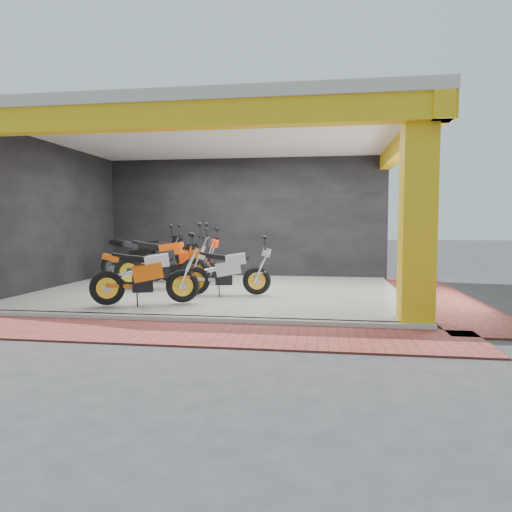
% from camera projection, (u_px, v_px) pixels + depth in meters
% --- Properties ---
extents(ground, '(80.00, 80.00, 0.00)m').
position_uv_depth(ground, '(196.00, 310.00, 8.43)').
color(ground, '#2D2D30').
rests_on(ground, ground).
extents(showroom_floor, '(8.00, 6.00, 0.10)m').
position_uv_depth(showroom_floor, '(220.00, 292.00, 10.40)').
color(showroom_floor, silver).
rests_on(showroom_floor, ground).
extents(showroom_ceiling, '(8.40, 6.40, 0.20)m').
position_uv_depth(showroom_ceiling, '(219.00, 134.00, 10.15)').
color(showroom_ceiling, beige).
rests_on(showroom_ceiling, corner_column).
extents(back_wall, '(8.20, 0.20, 3.50)m').
position_uv_depth(back_wall, '(243.00, 219.00, 13.34)').
color(back_wall, black).
rests_on(back_wall, ground).
extents(left_wall, '(0.20, 6.20, 3.50)m').
position_uv_depth(left_wall, '(52.00, 218.00, 10.88)').
color(left_wall, black).
rests_on(left_wall, ground).
extents(corner_column, '(0.50, 0.50, 3.50)m').
position_uv_depth(corner_column, '(417.00, 214.00, 7.03)').
color(corner_column, gold).
rests_on(corner_column, ground).
extents(header_beam_front, '(8.40, 0.30, 0.40)m').
position_uv_depth(header_beam_front, '(177.00, 116.00, 7.21)').
color(header_beam_front, gold).
rests_on(header_beam_front, corner_column).
extents(header_beam_right, '(0.30, 6.40, 0.40)m').
position_uv_depth(header_beam_right, '(405.00, 143.00, 9.60)').
color(header_beam_right, gold).
rests_on(header_beam_right, corner_column).
extents(floor_kerb, '(8.00, 0.20, 0.10)m').
position_uv_depth(floor_kerb, '(179.00, 319.00, 7.42)').
color(floor_kerb, silver).
rests_on(floor_kerb, ground).
extents(paver_front, '(9.00, 1.40, 0.03)m').
position_uv_depth(paver_front, '(162.00, 332.00, 6.65)').
color(paver_front, brown).
rests_on(paver_front, ground).
extents(paver_right, '(1.40, 7.00, 0.03)m').
position_uv_depth(paver_right, '(440.00, 298.00, 9.71)').
color(paver_right, brown).
rests_on(paver_right, ground).
extents(moto_hero, '(2.23, 1.46, 1.28)m').
position_uv_depth(moto_hero, '(183.00, 270.00, 8.53)').
color(moto_hero, '#E85D09').
rests_on(moto_hero, showroom_floor).
extents(moto_row_a, '(2.06, 1.02, 1.20)m').
position_uv_depth(moto_row_a, '(257.00, 267.00, 9.48)').
color(moto_row_a, '#A3A6AB').
rests_on(moto_row_a, showroom_floor).
extents(moto_row_b, '(2.34, 1.23, 1.36)m').
position_uv_depth(moto_row_b, '(205.00, 257.00, 11.32)').
color(moto_row_b, '#F03B0A').
rests_on(moto_row_b, showroom_floor).
extents(moto_row_c, '(2.43, 0.97, 1.47)m').
position_uv_depth(moto_row_c, '(195.00, 258.00, 10.28)').
color(moto_row_c, black).
rests_on(moto_row_c, showroom_floor).
extents(moto_row_d, '(2.36, 0.92, 1.43)m').
position_uv_depth(moto_row_d, '(169.00, 254.00, 11.70)').
color(moto_row_d, black).
rests_on(moto_row_d, showroom_floor).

